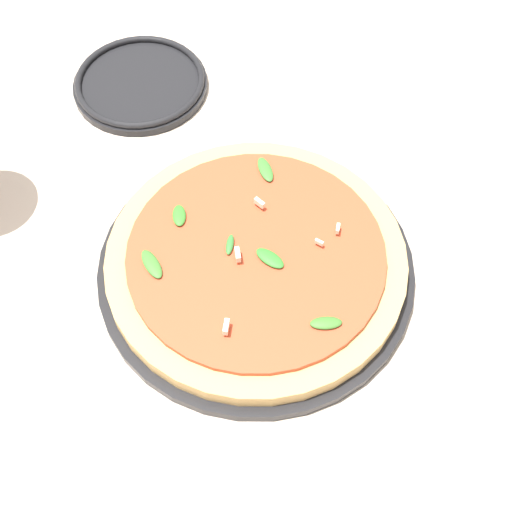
{
  "coord_description": "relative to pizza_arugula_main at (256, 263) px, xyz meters",
  "views": [
    {
      "loc": [
        -0.34,
        -0.15,
        0.63
      ],
      "look_at": [
        0.03,
        -0.04,
        0.03
      ],
      "focal_mm": 50.0,
      "sensor_mm": 36.0,
      "label": 1
    }
  ],
  "objects": [
    {
      "name": "ground_plane",
      "position": [
        -0.03,
        0.04,
        -0.02
      ],
      "size": [
        6.0,
        6.0,
        0.0
      ],
      "primitive_type": "plane",
      "color": "beige"
    },
    {
      "name": "side_plate_white",
      "position": [
        0.22,
        0.22,
        -0.01
      ],
      "size": [
        0.17,
        0.17,
        0.02
      ],
      "color": "black",
      "rests_on": "ground_plane"
    },
    {
      "name": "pizza_arugula_main",
      "position": [
        0.0,
        0.0,
        0.0
      ],
      "size": [
        0.33,
        0.33,
        0.05
      ],
      "color": "black",
      "rests_on": "ground_plane"
    }
  ]
}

